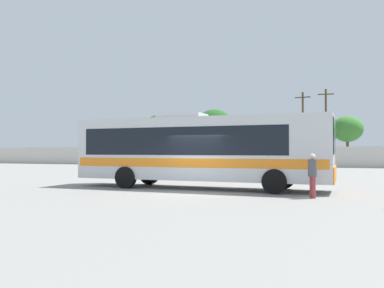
{
  "coord_description": "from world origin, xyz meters",
  "views": [
    {
      "loc": [
        5.75,
        -16.59,
        1.81
      ],
      "look_at": [
        -1.65,
        4.91,
        2.18
      ],
      "focal_mm": 38.05,
      "sensor_mm": 36.0,
      "label": 1
    }
  ],
  "objects_px": {
    "utility_pole_near": "(326,126)",
    "roadside_tree_midright": "(347,129)",
    "coach_bus_silver_orange": "(197,148)",
    "utility_pole_far": "(303,127)",
    "parked_car_second_dark_blue": "(203,160)",
    "roadside_tree_left": "(161,128)",
    "parked_car_leftmost_white": "(153,160)",
    "attendant_by_bus_door": "(313,173)",
    "roadside_tree_midleft": "(214,125)"
  },
  "relations": [
    {
      "from": "utility_pole_near",
      "to": "roadside_tree_midright",
      "type": "height_order",
      "value": "utility_pole_near"
    },
    {
      "from": "coach_bus_silver_orange",
      "to": "utility_pole_far",
      "type": "relative_size",
      "value": 1.41
    },
    {
      "from": "coach_bus_silver_orange",
      "to": "utility_pole_near",
      "type": "xyz_separation_m",
      "value": [
        5.48,
        31.45,
        2.77
      ]
    },
    {
      "from": "parked_car_second_dark_blue",
      "to": "roadside_tree_left",
      "type": "xyz_separation_m",
      "value": [
        -8.89,
        8.98,
        4.18
      ]
    },
    {
      "from": "parked_car_leftmost_white",
      "to": "roadside_tree_midright",
      "type": "distance_m",
      "value": 23.52
    },
    {
      "from": "coach_bus_silver_orange",
      "to": "utility_pole_far",
      "type": "height_order",
      "value": "utility_pole_far"
    },
    {
      "from": "parked_car_second_dark_blue",
      "to": "roadside_tree_midright",
      "type": "bearing_deg",
      "value": 32.41
    },
    {
      "from": "coach_bus_silver_orange",
      "to": "utility_pole_near",
      "type": "distance_m",
      "value": 32.04
    },
    {
      "from": "roadside_tree_midright",
      "to": "parked_car_second_dark_blue",
      "type": "bearing_deg",
      "value": -147.59
    },
    {
      "from": "parked_car_second_dark_blue",
      "to": "utility_pole_near",
      "type": "xyz_separation_m",
      "value": [
        12.72,
        7.37,
        3.89
      ]
    },
    {
      "from": "utility_pole_near",
      "to": "roadside_tree_left",
      "type": "xyz_separation_m",
      "value": [
        -21.61,
        1.62,
        0.29
      ]
    },
    {
      "from": "utility_pole_near",
      "to": "roadside_tree_midright",
      "type": "bearing_deg",
      "value": 42.85
    },
    {
      "from": "utility_pole_far",
      "to": "attendant_by_bus_door",
      "type": "bearing_deg",
      "value": -85.7
    },
    {
      "from": "utility_pole_near",
      "to": "roadside_tree_midleft",
      "type": "height_order",
      "value": "utility_pole_near"
    },
    {
      "from": "parked_car_leftmost_white",
      "to": "roadside_tree_midright",
      "type": "height_order",
      "value": "roadside_tree_midright"
    },
    {
      "from": "coach_bus_silver_orange",
      "to": "roadside_tree_left",
      "type": "bearing_deg",
      "value": 116.01
    },
    {
      "from": "parked_car_second_dark_blue",
      "to": "utility_pole_far",
      "type": "xyz_separation_m",
      "value": [
        10.14,
        6.89,
        3.73
      ]
    },
    {
      "from": "coach_bus_silver_orange",
      "to": "parked_car_second_dark_blue",
      "type": "distance_m",
      "value": 25.17
    },
    {
      "from": "utility_pole_near",
      "to": "utility_pole_far",
      "type": "xyz_separation_m",
      "value": [
        -2.58,
        -0.48,
        -0.16
      ]
    },
    {
      "from": "utility_pole_far",
      "to": "coach_bus_silver_orange",
      "type": "bearing_deg",
      "value": -95.35
    },
    {
      "from": "roadside_tree_midleft",
      "to": "utility_pole_near",
      "type": "bearing_deg",
      "value": -5.7
    },
    {
      "from": "attendant_by_bus_door",
      "to": "roadside_tree_left",
      "type": "relative_size",
      "value": 0.25
    },
    {
      "from": "coach_bus_silver_orange",
      "to": "utility_pole_near",
      "type": "relative_size",
      "value": 1.36
    },
    {
      "from": "coach_bus_silver_orange",
      "to": "roadside_tree_left",
      "type": "xyz_separation_m",
      "value": [
        -16.13,
        33.07,
        3.06
      ]
    },
    {
      "from": "parked_car_leftmost_white",
      "to": "parked_car_second_dark_blue",
      "type": "relative_size",
      "value": 1.0
    },
    {
      "from": "parked_car_leftmost_white",
      "to": "utility_pole_near",
      "type": "distance_m",
      "value": 20.52
    },
    {
      "from": "attendant_by_bus_door",
      "to": "roadside_tree_midright",
      "type": "height_order",
      "value": "roadside_tree_midright"
    },
    {
      "from": "attendant_by_bus_door",
      "to": "utility_pole_near",
      "type": "xyz_separation_m",
      "value": [
        0.07,
        33.82,
        3.73
      ]
    },
    {
      "from": "attendant_by_bus_door",
      "to": "roadside_tree_midleft",
      "type": "bearing_deg",
      "value": 111.51
    },
    {
      "from": "roadside_tree_left",
      "to": "roadside_tree_midright",
      "type": "xyz_separation_m",
      "value": [
        24.02,
        0.62,
        -0.59
      ]
    },
    {
      "from": "utility_pole_far",
      "to": "utility_pole_near",
      "type": "bearing_deg",
      "value": 10.47
    },
    {
      "from": "roadside_tree_midleft",
      "to": "attendant_by_bus_door",
      "type": "bearing_deg",
      "value": -68.49
    },
    {
      "from": "coach_bus_silver_orange",
      "to": "utility_pole_far",
      "type": "xyz_separation_m",
      "value": [
        2.9,
        30.97,
        2.61
      ]
    },
    {
      "from": "roadside_tree_left",
      "to": "parked_car_leftmost_white",
      "type": "bearing_deg",
      "value": -72.28
    },
    {
      "from": "utility_pole_near",
      "to": "roadside_tree_left",
      "type": "bearing_deg",
      "value": 175.72
    },
    {
      "from": "utility_pole_far",
      "to": "roadside_tree_left",
      "type": "bearing_deg",
      "value": 173.72
    },
    {
      "from": "parked_car_leftmost_white",
      "to": "utility_pole_near",
      "type": "bearing_deg",
      "value": 21.64
    },
    {
      "from": "attendant_by_bus_door",
      "to": "roadside_tree_left",
      "type": "distance_m",
      "value": 41.66
    },
    {
      "from": "utility_pole_near",
      "to": "roadside_tree_midleft",
      "type": "bearing_deg",
      "value": 174.3
    },
    {
      "from": "parked_car_second_dark_blue",
      "to": "roadside_tree_midright",
      "type": "height_order",
      "value": "roadside_tree_midright"
    },
    {
      "from": "coach_bus_silver_orange",
      "to": "roadside_tree_midleft",
      "type": "height_order",
      "value": "roadside_tree_midleft"
    },
    {
      "from": "attendant_by_bus_door",
      "to": "utility_pole_far",
      "type": "xyz_separation_m",
      "value": [
        -2.51,
        33.34,
        3.57
      ]
    },
    {
      "from": "parked_car_second_dark_blue",
      "to": "utility_pole_near",
      "type": "bearing_deg",
      "value": 30.08
    },
    {
      "from": "attendant_by_bus_door",
      "to": "parked_car_leftmost_white",
      "type": "height_order",
      "value": "attendant_by_bus_door"
    },
    {
      "from": "utility_pole_near",
      "to": "utility_pole_far",
      "type": "bearing_deg",
      "value": -169.53
    },
    {
      "from": "parked_car_leftmost_white",
      "to": "utility_pole_far",
      "type": "distance_m",
      "value": 17.97
    },
    {
      "from": "coach_bus_silver_orange",
      "to": "roadside_tree_left",
      "type": "relative_size",
      "value": 1.78
    },
    {
      "from": "utility_pole_far",
      "to": "roadside_tree_left",
      "type": "xyz_separation_m",
      "value": [
        -19.03,
        2.09,
        0.45
      ]
    },
    {
      "from": "roadside_tree_midright",
      "to": "coach_bus_silver_orange",
      "type": "bearing_deg",
      "value": -103.19
    },
    {
      "from": "coach_bus_silver_orange",
      "to": "roadside_tree_left",
      "type": "height_order",
      "value": "roadside_tree_left"
    }
  ]
}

